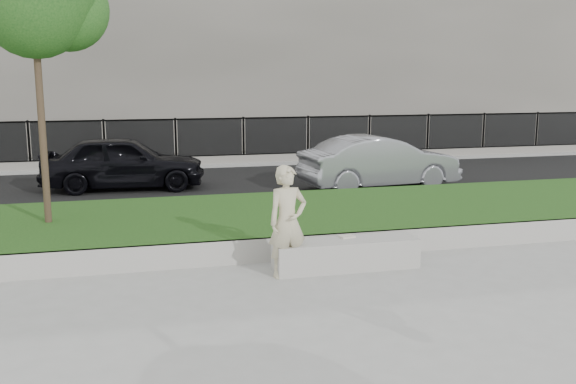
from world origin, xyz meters
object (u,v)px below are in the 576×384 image
object	(u,v)px
stone_bench	(346,254)
book	(347,237)
car_silver	(380,162)
man	(287,222)
car_dark	(123,162)

from	to	relation	value
stone_bench	book	xyz separation A→B (m)	(0.06, 0.13, 0.24)
car_silver	stone_bench	bearing A→B (deg)	147.00
stone_bench	book	size ratio (longest dim) A/B	9.93
stone_bench	car_silver	size ratio (longest dim) A/B	0.54
man	stone_bench	bearing A→B (deg)	-3.48
car_dark	car_silver	bearing A→B (deg)	-99.44
book	car_dark	distance (m)	8.46
man	book	size ratio (longest dim) A/B	7.36
stone_bench	car_silver	xyz separation A→B (m)	(3.16, 6.38, 0.49)
book	car_silver	world-z (taller)	car_silver
man	car_silver	distance (m)	7.73
book	man	bearing A→B (deg)	-176.06
book	car_dark	xyz separation A→B (m)	(-3.38, 7.75, 0.27)
stone_bench	car_dark	bearing A→B (deg)	112.86
man	car_dark	size ratio (longest dim) A/B	0.41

